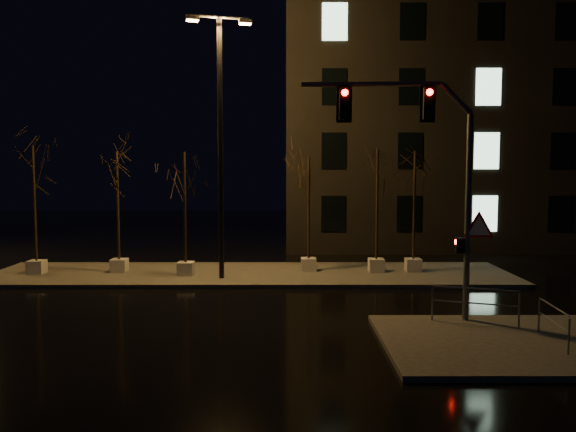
{
  "coord_description": "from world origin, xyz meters",
  "views": [
    {
      "loc": [
        1.56,
        -17.53,
        4.49
      ],
      "look_at": [
        1.58,
        3.13,
        2.8
      ],
      "focal_mm": 35.0,
      "sensor_mm": 36.0,
      "label": 1
    }
  ],
  "objects": [
    {
      "name": "tree_4",
      "position": [
        5.38,
        6.3,
        4.24
      ],
      "size": [
        1.8,
        1.8,
        5.4
      ],
      "color": "beige",
      "rests_on": "median"
    },
    {
      "name": "building",
      "position": [
        14.0,
        18.0,
        7.5
      ],
      "size": [
        25.0,
        12.0,
        15.0
      ],
      "primitive_type": "cube",
      "color": "black",
      "rests_on": "ground"
    },
    {
      "name": "median",
      "position": [
        0.0,
        6.0,
        0.07
      ],
      "size": [
        22.0,
        5.0,
        0.15
      ],
      "primitive_type": "cube",
      "color": "#403D39",
      "rests_on": "ground"
    },
    {
      "name": "streetlight_main",
      "position": [
        -1.1,
        4.82,
        6.11
      ],
      "size": [
        2.56,
        0.9,
        10.33
      ],
      "rotation": [
        0.0,
        0.0,
        0.25
      ],
      "color": "black",
      "rests_on": "median"
    },
    {
      "name": "guard_rail_a",
      "position": [
        6.87,
        -1.92,
        0.82
      ],
      "size": [
        2.26,
        0.81,
        1.03
      ],
      "rotation": [
        0.0,
        0.0,
        -0.33
      ],
      "color": "slate",
      "rests_on": "sidewalk_corner"
    },
    {
      "name": "tree_3",
      "position": [
        2.48,
        6.49,
        3.97
      ],
      "size": [
        1.8,
        1.8,
        5.03
      ],
      "color": "beige",
      "rests_on": "median"
    },
    {
      "name": "traffic_signal_mast",
      "position": [
        5.64,
        -1.46,
        4.64
      ],
      "size": [
        5.6,
        0.34,
        6.84
      ],
      "rotation": [
        0.0,
        0.0,
        -0.04
      ],
      "color": "slate",
      "rests_on": "sidewalk_corner"
    },
    {
      "name": "tree_1",
      "position": [
        -5.64,
        6.23,
        4.15
      ],
      "size": [
        1.8,
        1.8,
        5.26
      ],
      "color": "beige",
      "rests_on": "median"
    },
    {
      "name": "tree_2",
      "position": [
        -2.65,
        5.45,
        4.11
      ],
      "size": [
        1.8,
        1.8,
        5.22
      ],
      "color": "beige",
      "rests_on": "median"
    },
    {
      "name": "ground",
      "position": [
        0.0,
        0.0,
        0.0
      ],
      "size": [
        90.0,
        90.0,
        0.0
      ],
      "primitive_type": "plane",
      "color": "black",
      "rests_on": "ground"
    },
    {
      "name": "sidewalk_corner",
      "position": [
        7.5,
        -3.5,
        0.07
      ],
      "size": [
        7.0,
        5.0,
        0.15
      ],
      "primitive_type": "cube",
      "color": "#403D39",
      "rests_on": "ground"
    },
    {
      "name": "tree_5",
      "position": [
        6.98,
        6.36,
        4.17
      ],
      "size": [
        1.8,
        1.8,
        5.3
      ],
      "color": "beige",
      "rests_on": "median"
    },
    {
      "name": "tree_0",
      "position": [
        -9.02,
        5.87,
        4.33
      ],
      "size": [
        1.8,
        1.8,
        5.52
      ],
      "color": "beige",
      "rests_on": "median"
    },
    {
      "name": "guard_rail_b",
      "position": [
        8.28,
        -3.65,
        0.75
      ],
      "size": [
        0.21,
        1.97,
        0.93
      ],
      "rotation": [
        0.0,
        0.0,
        1.49
      ],
      "color": "slate",
      "rests_on": "sidewalk_corner"
    }
  ]
}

